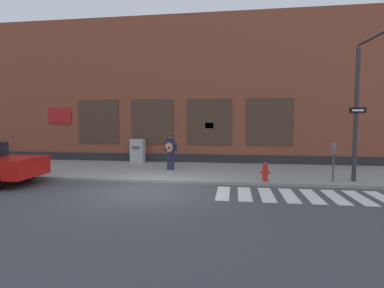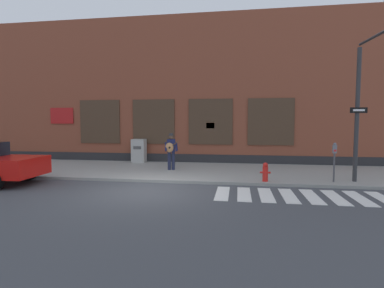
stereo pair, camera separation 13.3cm
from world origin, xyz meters
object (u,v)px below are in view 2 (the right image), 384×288
at_px(busker, 171,149).
at_px(parking_meter, 334,156).
at_px(utility_box, 139,151).
at_px(traffic_light, 372,83).
at_px(fire_hydrant, 265,172).

bearing_deg(busker, parking_meter, -15.63).
distance_m(busker, utility_box, 3.23).
relative_size(busker, parking_meter, 1.16).
bearing_deg(traffic_light, fire_hydrant, 172.46).
relative_size(busker, utility_box, 1.33).
relative_size(traffic_light, fire_hydrant, 7.17).
bearing_deg(busker, traffic_light, -18.81).
height_order(busker, fire_hydrant, busker).
distance_m(traffic_light, fire_hydrant, 4.57).
xyz_separation_m(busker, parking_meter, (6.46, -1.81, 0.00)).
height_order(busker, utility_box, busker).
distance_m(traffic_light, utility_box, 11.09).
xyz_separation_m(parking_meter, utility_box, (-8.74, 4.06, -0.32)).
bearing_deg(utility_box, parking_meter, -24.92).
bearing_deg(parking_meter, utility_box, 155.08).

